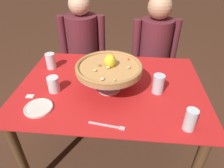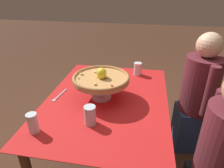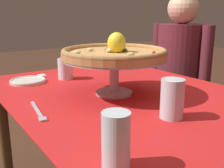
{
  "view_description": "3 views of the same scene",
  "coord_description": "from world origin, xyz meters",
  "px_view_note": "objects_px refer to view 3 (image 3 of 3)",
  "views": [
    {
      "loc": [
        0.12,
        -1.19,
        1.55
      ],
      "look_at": [
        0.01,
        -0.04,
        0.76
      ],
      "focal_mm": 32.37,
      "sensor_mm": 36.0,
      "label": 1
    },
    {
      "loc": [
        1.34,
        0.28,
        1.56
      ],
      "look_at": [
        -0.04,
        0.03,
        0.83
      ],
      "focal_mm": 31.98,
      "sensor_mm": 36.0,
      "label": 2
    },
    {
      "loc": [
        0.91,
        -0.68,
        1.05
      ],
      "look_at": [
        -0.03,
        -0.04,
        0.75
      ],
      "focal_mm": 42.91,
      "sensor_mm": 36.0,
      "label": 3
    }
  ],
  "objects_px": {
    "dinner_fork": "(38,112)",
    "diner_left": "(178,81)",
    "sugar_packet": "(42,75)",
    "side_plate": "(28,81)",
    "water_glass_side_right": "(172,101)",
    "pizza": "(114,53)",
    "pizza_stand": "(114,66)",
    "water_glass_side_left": "(65,70)",
    "water_glass_back_left": "(102,60)",
    "water_glass_front_right": "(116,144)"
  },
  "relations": [
    {
      "from": "dinner_fork",
      "to": "diner_left",
      "type": "xyz_separation_m",
      "value": [
        -0.41,
        1.19,
        -0.15
      ]
    },
    {
      "from": "sugar_packet",
      "to": "diner_left",
      "type": "height_order",
      "value": "diner_left"
    },
    {
      "from": "side_plate",
      "to": "water_glass_side_right",
      "type": "bearing_deg",
      "value": 18.3
    },
    {
      "from": "pizza",
      "to": "pizza_stand",
      "type": "bearing_deg",
      "value": -142.65
    },
    {
      "from": "water_glass_side_left",
      "to": "water_glass_back_left",
      "type": "xyz_separation_m",
      "value": [
        -0.13,
        0.31,
        0.01
      ]
    },
    {
      "from": "diner_left",
      "to": "water_glass_side_right",
      "type": "bearing_deg",
      "value": -49.75
    },
    {
      "from": "side_plate",
      "to": "pizza_stand",
      "type": "bearing_deg",
      "value": 30.74
    },
    {
      "from": "water_glass_front_right",
      "to": "water_glass_side_right",
      "type": "bearing_deg",
      "value": 113.16
    },
    {
      "from": "water_glass_back_left",
      "to": "water_glass_front_right",
      "type": "bearing_deg",
      "value": -30.76
    },
    {
      "from": "pizza_stand",
      "to": "sugar_packet",
      "type": "xyz_separation_m",
      "value": [
        -0.52,
        -0.13,
        -0.12
      ]
    },
    {
      "from": "pizza_stand",
      "to": "water_glass_front_right",
      "type": "bearing_deg",
      "value": -34.5
    },
    {
      "from": "pizza_stand",
      "to": "water_glass_side_left",
      "type": "height_order",
      "value": "pizza_stand"
    },
    {
      "from": "water_glass_back_left",
      "to": "sugar_packet",
      "type": "bearing_deg",
      "value": -92.42
    },
    {
      "from": "water_glass_back_left",
      "to": "diner_left",
      "type": "height_order",
      "value": "diner_left"
    },
    {
      "from": "water_glass_side_right",
      "to": "water_glass_front_right",
      "type": "relative_size",
      "value": 1.01
    },
    {
      "from": "dinner_fork",
      "to": "water_glass_front_right",
      "type": "bearing_deg",
      "value": 3.43
    },
    {
      "from": "pizza_stand",
      "to": "dinner_fork",
      "type": "height_order",
      "value": "pizza_stand"
    },
    {
      "from": "pizza",
      "to": "diner_left",
      "type": "distance_m",
      "value": 0.97
    },
    {
      "from": "water_glass_side_left",
      "to": "water_glass_back_left",
      "type": "distance_m",
      "value": 0.34
    },
    {
      "from": "sugar_packet",
      "to": "diner_left",
      "type": "distance_m",
      "value": 0.99
    },
    {
      "from": "pizza",
      "to": "water_glass_side_right",
      "type": "height_order",
      "value": "pizza"
    },
    {
      "from": "pizza",
      "to": "water_glass_back_left",
      "type": "xyz_separation_m",
      "value": [
        -0.5,
        0.26,
        -0.12
      ]
    },
    {
      "from": "pizza",
      "to": "side_plate",
      "type": "xyz_separation_m",
      "value": [
        -0.41,
        -0.25,
        -0.17
      ]
    },
    {
      "from": "pizza_stand",
      "to": "water_glass_front_right",
      "type": "xyz_separation_m",
      "value": [
        0.47,
        -0.32,
        -0.07
      ]
    },
    {
      "from": "dinner_fork",
      "to": "diner_left",
      "type": "relative_size",
      "value": 0.17
    },
    {
      "from": "pizza_stand",
      "to": "pizza",
      "type": "height_order",
      "value": "pizza"
    },
    {
      "from": "pizza_stand",
      "to": "sugar_packet",
      "type": "relative_size",
      "value": 8.73
    },
    {
      "from": "pizza_stand",
      "to": "water_glass_front_right",
      "type": "height_order",
      "value": "pizza_stand"
    },
    {
      "from": "pizza",
      "to": "water_glass_side_left",
      "type": "height_order",
      "value": "pizza"
    },
    {
      "from": "water_glass_side_left",
      "to": "side_plate",
      "type": "xyz_separation_m",
      "value": [
        -0.04,
        -0.19,
        -0.04
      ]
    },
    {
      "from": "water_glass_back_left",
      "to": "dinner_fork",
      "type": "relative_size",
      "value": 0.61
    },
    {
      "from": "pizza_stand",
      "to": "side_plate",
      "type": "height_order",
      "value": "pizza_stand"
    },
    {
      "from": "pizza_stand",
      "to": "sugar_packet",
      "type": "bearing_deg",
      "value": -165.65
    },
    {
      "from": "dinner_fork",
      "to": "water_glass_side_right",
      "type": "bearing_deg",
      "value": 49.79
    },
    {
      "from": "water_glass_side_right",
      "to": "sugar_packet",
      "type": "bearing_deg",
      "value": -171.06
    },
    {
      "from": "water_glass_back_left",
      "to": "dinner_fork",
      "type": "height_order",
      "value": "water_glass_back_left"
    },
    {
      "from": "water_glass_side_right",
      "to": "water_glass_back_left",
      "type": "xyz_separation_m",
      "value": [
        -0.84,
        0.26,
        -0.0
      ]
    },
    {
      "from": "side_plate",
      "to": "dinner_fork",
      "type": "xyz_separation_m",
      "value": [
        0.45,
        -0.11,
        -0.01
      ]
    },
    {
      "from": "sugar_packet",
      "to": "pizza_stand",
      "type": "bearing_deg",
      "value": 14.35
    },
    {
      "from": "pizza",
      "to": "dinner_fork",
      "type": "distance_m",
      "value": 0.4
    },
    {
      "from": "water_glass_front_right",
      "to": "diner_left",
      "type": "xyz_separation_m",
      "value": [
        -0.85,
        1.16,
        -0.2
      ]
    },
    {
      "from": "water_glass_front_right",
      "to": "dinner_fork",
      "type": "relative_size",
      "value": 0.64
    },
    {
      "from": "water_glass_side_left",
      "to": "water_glass_back_left",
      "type": "height_order",
      "value": "water_glass_back_left"
    },
    {
      "from": "pizza_stand",
      "to": "diner_left",
      "type": "xyz_separation_m",
      "value": [
        -0.37,
        0.84,
        -0.27
      ]
    },
    {
      "from": "water_glass_side_right",
      "to": "water_glass_side_left",
      "type": "relative_size",
      "value": 1.21
    },
    {
      "from": "water_glass_side_left",
      "to": "dinner_fork",
      "type": "bearing_deg",
      "value": -35.86
    },
    {
      "from": "water_glass_side_right",
      "to": "water_glass_side_left",
      "type": "bearing_deg",
      "value": -175.59
    },
    {
      "from": "diner_left",
      "to": "side_plate",
      "type": "bearing_deg",
      "value": -92.06
    },
    {
      "from": "side_plate",
      "to": "dinner_fork",
      "type": "distance_m",
      "value": 0.46
    },
    {
      "from": "pizza",
      "to": "diner_left",
      "type": "relative_size",
      "value": 0.37
    }
  ]
}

